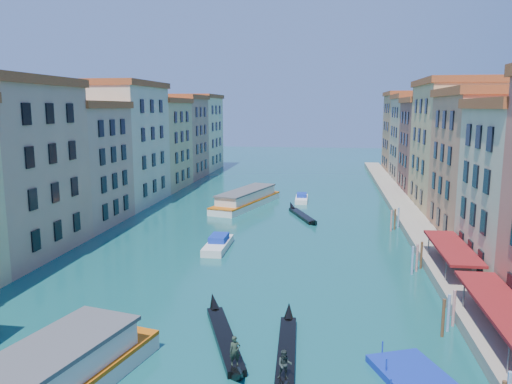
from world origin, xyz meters
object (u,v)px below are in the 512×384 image
at_px(gondola_fore, 224,336).
at_px(gondola_right, 286,348).
at_px(blue_dock, 414,376).
at_px(vaporetto_far, 247,199).

bearing_deg(gondola_fore, gondola_right, -36.68).
bearing_deg(gondola_right, gondola_fore, 161.23).
distance_m(gondola_fore, blue_dock, 13.08).
bearing_deg(gondola_right, blue_dock, -17.06).
xyz_separation_m(gondola_fore, blue_dock, (12.66, -3.28, -0.22)).
bearing_deg(vaporetto_far, gondola_right, -61.30).
bearing_deg(gondola_right, vaporetto_far, 99.36).
distance_m(vaporetto_far, gondola_right, 51.96).
height_order(vaporetto_far, blue_dock, vaporetto_far).
distance_m(gondola_fore, gondola_right, 4.76).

